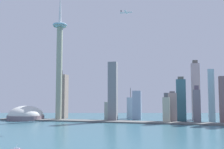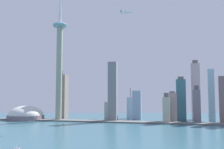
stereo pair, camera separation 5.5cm
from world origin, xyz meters
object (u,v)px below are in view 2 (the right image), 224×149
object	(u,v)px
skyscraper_12	(173,107)
skyscraper_10	(211,96)
observation_tower	(59,56)
skyscraper_3	(181,99)
skyscraper_4	(62,96)
skyscraper_13	(224,100)
airplane	(126,12)
stadium_dome	(26,116)
skyscraper_6	(197,105)
skyscraper_0	(131,108)
skyscraper_8	(196,91)
skyscraper_9	(137,105)
skyscraper_11	(113,91)
skyscraper_1	(166,109)
skyscraper_5	(109,111)

from	to	relation	value
skyscraper_12	skyscraper_10	bearing A→B (deg)	10.16
observation_tower	skyscraper_3	xyz separation A→B (m)	(316.35, 71.69, -115.54)
skyscraper_4	skyscraper_12	distance (m)	317.57
skyscraper_13	airplane	xyz separation A→B (m)	(-221.87, -69.44, 207.93)
stadium_dome	skyscraper_3	size ratio (longest dim) A/B	0.85
skyscraper_6	skyscraper_10	size ratio (longest dim) A/B	0.69
skyscraper_0	skyscraper_8	xyz separation A→B (m)	(182.18, 2.69, 48.53)
skyscraper_0	skyscraper_8	bearing A→B (deg)	0.85
skyscraper_0	skyscraper_3	world-z (taller)	skyscraper_3
skyscraper_3	skyscraper_12	bearing A→B (deg)	-119.75
stadium_dome	skyscraper_9	bearing A→B (deg)	16.49
skyscraper_9	skyscraper_8	bearing A→B (deg)	10.24
observation_tower	skyscraper_12	xyz separation A→B (m)	(294.81, 34.01, -134.29)
skyscraper_11	airplane	size ratio (longest dim) A/B	5.16
skyscraper_11	skyscraper_3	bearing A→B (deg)	17.96
skyscraper_3	skyscraper_6	distance (m)	49.62
skyscraper_10	skyscraper_1	bearing A→B (deg)	-155.37
observation_tower	skyscraper_5	world-z (taller)	observation_tower
skyscraper_11	airplane	world-z (taller)	airplane
stadium_dome	skyscraper_3	xyz separation A→B (m)	(412.88, 73.02, 44.56)
skyscraper_3	skyscraper_5	distance (m)	196.97
skyscraper_5	skyscraper_6	xyz separation A→B (m)	(231.19, -14.80, 17.73)
skyscraper_5	skyscraper_12	distance (m)	174.30
airplane	skyscraper_10	bearing A→B (deg)	26.98
skyscraper_11	skyscraper_12	bearing A→B (deg)	6.80
skyscraper_12	observation_tower	bearing A→B (deg)	-173.42
skyscraper_9	skyscraper_12	world-z (taller)	skyscraper_9
skyscraper_11	airplane	bearing A→B (deg)	-51.23
skyscraper_0	skyscraper_1	xyz separation A→B (m)	(107.13, -110.18, 2.51)
skyscraper_10	skyscraper_12	size ratio (longest dim) A/B	1.72
airplane	skyscraper_0	bearing A→B (deg)	98.23
skyscraper_8	skyscraper_0	bearing A→B (deg)	-179.15
skyscraper_5	skyscraper_10	xyz separation A→B (m)	(266.55, -5.84, 41.47)
skyscraper_10	skyscraper_13	distance (m)	37.34
skyscraper_8	skyscraper_10	xyz separation A→B (m)	(32.85, -63.39, -13.15)
skyscraper_12	skyscraper_1	bearing A→B (deg)	-112.80
skyscraper_5	skyscraper_13	size ratio (longest dim) A/B	0.56
skyscraper_5	skyscraper_11	size ratio (longest dim) A/B	0.41
skyscraper_4	skyscraper_12	bearing A→B (deg)	-5.49
airplane	skyscraper_5	bearing A→B (deg)	126.35
stadium_dome	skyscraper_11	distance (m)	250.88
skyscraper_5	skyscraper_12	xyz separation A→B (m)	(172.35, -22.72, 12.56)
skyscraper_3	skyscraper_5	bearing A→B (deg)	-175.59
skyscraper_8	skyscraper_10	size ratio (longest dim) A/B	1.24
observation_tower	skyscraper_4	bearing A→B (deg)	107.43
skyscraper_13	skyscraper_12	bearing A→B (deg)	176.11
skyscraper_6	airplane	bearing A→B (deg)	-151.97
stadium_dome	skyscraper_1	size ratio (longest dim) A/B	1.36
airplane	skyscraper_12	bearing A→B (deg)	38.56
stadium_dome	skyscraper_10	distance (m)	491.39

